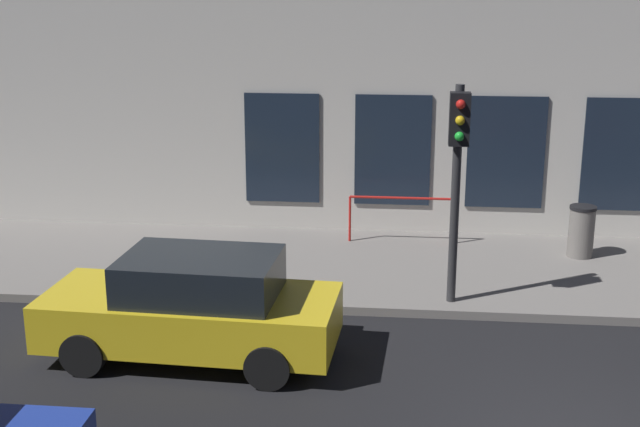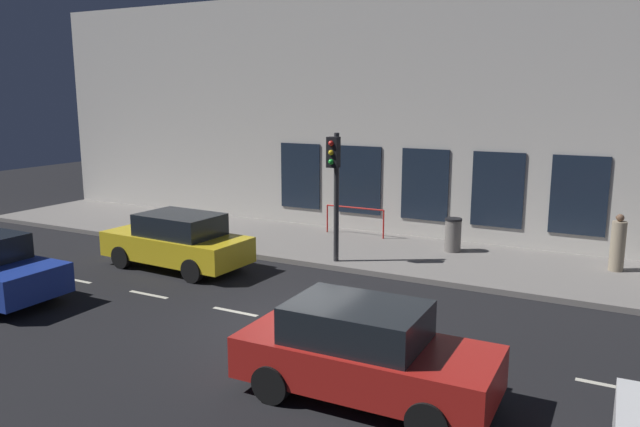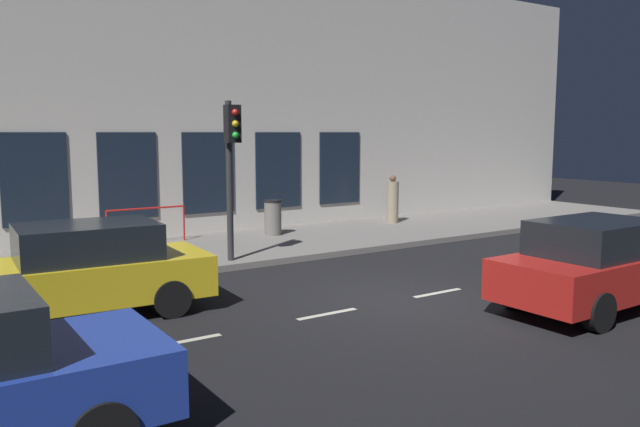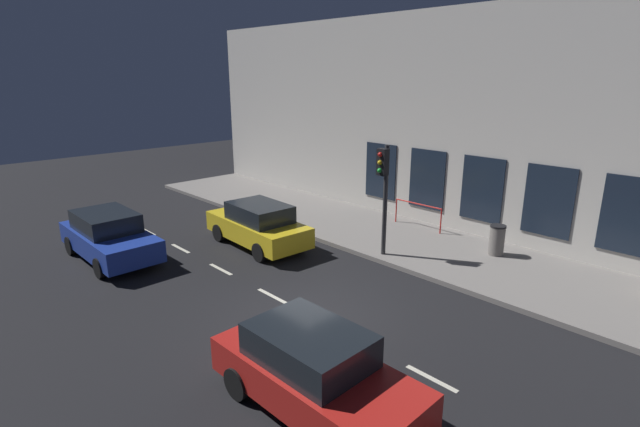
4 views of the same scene
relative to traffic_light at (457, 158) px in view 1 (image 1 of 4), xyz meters
name	(u,v)px [view 1 (image 1 of 4)]	position (x,y,z in m)	size (l,w,h in m)	color
sidewalk	(513,272)	(1.90, -1.26, -2.56)	(4.50, 32.00, 0.15)	gray
building_facade	(510,44)	(4.45, -1.26, 1.48)	(0.65, 32.00, 8.26)	beige
traffic_light	(457,158)	(0.00, 0.00, 0.00)	(0.49, 0.32, 3.66)	#2D2D30
parked_car_0	(193,307)	(-2.17, 3.86, -1.85)	(2.02, 4.37, 1.58)	gold
trash_bin	(581,231)	(2.77, -2.63, -1.97)	(0.51, 0.51, 1.02)	slate
red_railing	(401,209)	(3.33, 0.89, -1.76)	(0.05, 2.13, 0.97)	red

